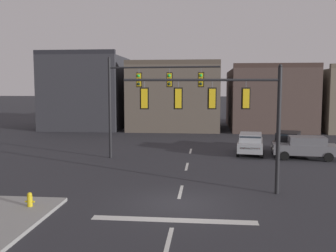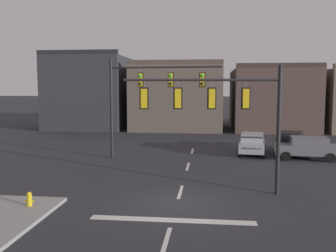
{
  "view_description": "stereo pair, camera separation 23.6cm",
  "coord_description": "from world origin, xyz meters",
  "px_view_note": "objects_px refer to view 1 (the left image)",
  "views": [
    {
      "loc": [
        1.19,
        -16.13,
        5.09
      ],
      "look_at": [
        -0.69,
        2.73,
        3.15
      ],
      "focal_mm": 40.72,
      "sensor_mm": 36.0,
      "label": 1
    },
    {
      "loc": [
        1.43,
        -16.11,
        5.09
      ],
      "look_at": [
        -0.69,
        2.73,
        3.15
      ],
      "focal_mm": 40.72,
      "sensor_mm": 36.0,
      "label": 2
    }
  ],
  "objects_px": {
    "car_lot_farside": "(251,143)",
    "fire_hydrant": "(30,202)",
    "signal_mast_near_side": "(223,106)",
    "signal_mast_far_side": "(144,90)",
    "car_lot_nearside": "(305,147)",
    "car_lot_middle": "(288,141)"
  },
  "relations": [
    {
      "from": "car_lot_farside",
      "to": "fire_hydrant",
      "type": "relative_size",
      "value": 6.16
    },
    {
      "from": "signal_mast_near_side",
      "to": "fire_hydrant",
      "type": "height_order",
      "value": "signal_mast_near_side"
    },
    {
      "from": "signal_mast_far_side",
      "to": "car_lot_nearside",
      "type": "relative_size",
      "value": 1.72
    },
    {
      "from": "signal_mast_far_side",
      "to": "car_lot_farside",
      "type": "xyz_separation_m",
      "value": [
        7.76,
        2.76,
        -4.07
      ]
    },
    {
      "from": "car_lot_nearside",
      "to": "car_lot_middle",
      "type": "relative_size",
      "value": 0.96
    },
    {
      "from": "signal_mast_far_side",
      "to": "car_lot_nearside",
      "type": "height_order",
      "value": "signal_mast_far_side"
    },
    {
      "from": "car_lot_middle",
      "to": "car_lot_farside",
      "type": "height_order",
      "value": "same"
    },
    {
      "from": "car_lot_middle",
      "to": "fire_hydrant",
      "type": "height_order",
      "value": "car_lot_middle"
    },
    {
      "from": "signal_mast_far_side",
      "to": "fire_hydrant",
      "type": "bearing_deg",
      "value": -104.01
    },
    {
      "from": "signal_mast_near_side",
      "to": "signal_mast_far_side",
      "type": "distance_m",
      "value": 9.86
    },
    {
      "from": "car_lot_farside",
      "to": "fire_hydrant",
      "type": "distance_m",
      "value": 17.91
    },
    {
      "from": "car_lot_nearside",
      "to": "car_lot_farside",
      "type": "distance_m",
      "value": 3.97
    },
    {
      "from": "car_lot_farside",
      "to": "signal_mast_far_side",
      "type": "bearing_deg",
      "value": -160.45
    },
    {
      "from": "signal_mast_far_side",
      "to": "car_lot_middle",
      "type": "xyz_separation_m",
      "value": [
        10.82,
        4.04,
        -4.07
      ]
    },
    {
      "from": "car_lot_nearside",
      "to": "car_lot_farside",
      "type": "xyz_separation_m",
      "value": [
        -3.66,
        1.54,
        0.0
      ]
    },
    {
      "from": "car_lot_farside",
      "to": "fire_hydrant",
      "type": "xyz_separation_m",
      "value": [
        -10.66,
        -14.38,
        -0.53
      ]
    },
    {
      "from": "signal_mast_near_side",
      "to": "car_lot_middle",
      "type": "distance_m",
      "value": 14.05
    },
    {
      "from": "car_lot_middle",
      "to": "car_lot_farside",
      "type": "bearing_deg",
      "value": -157.28
    },
    {
      "from": "signal_mast_near_side",
      "to": "car_lot_nearside",
      "type": "relative_size",
      "value": 1.6
    },
    {
      "from": "car_lot_nearside",
      "to": "car_lot_middle",
      "type": "distance_m",
      "value": 2.89
    },
    {
      "from": "signal_mast_far_side",
      "to": "car_lot_nearside",
      "type": "bearing_deg",
      "value": 6.07
    },
    {
      "from": "signal_mast_far_side",
      "to": "car_lot_farside",
      "type": "height_order",
      "value": "signal_mast_far_side"
    }
  ]
}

